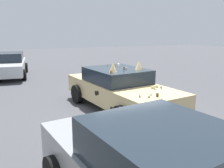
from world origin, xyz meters
name	(u,v)px	position (x,y,z in m)	size (l,w,h in m)	color
ground_plane	(120,109)	(0.00, 0.00, 0.00)	(60.00, 60.00, 0.00)	#47474C
art_car_decorated	(120,89)	(0.04, 0.01, 0.70)	(4.88, 2.53, 1.65)	#D8BC7F
parked_sedan_row_back_far	(8,65)	(8.10, 3.31, 0.69)	(4.58, 2.41, 1.35)	silver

